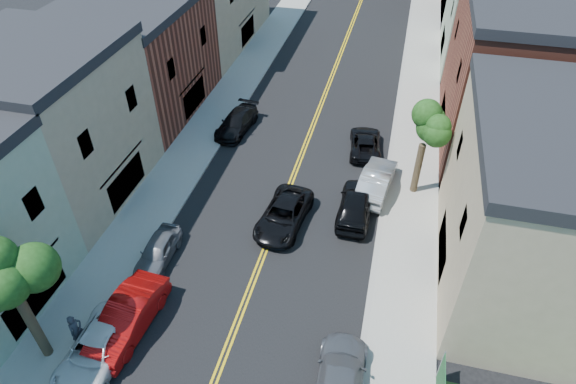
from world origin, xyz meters
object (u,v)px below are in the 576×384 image
Objects in this scene: dark_car_right_far at (365,143)px; black_suv_lane at (284,215)px; pedestrian_left at (76,330)px; black_car_left at (237,122)px; black_car_right at (356,204)px; red_sedan at (127,318)px; white_pickup at (96,350)px; grey_car_right at (340,381)px; grey_car_left at (158,251)px; silver_car_right at (376,181)px.

black_suv_lane is (-3.78, -8.86, 0.08)m from dark_car_right_far.
black_suv_lane is 2.78× the size of pedestrian_left.
black_car_right is (10.02, -7.40, 0.14)m from black_car_left.
red_sedan reaches higher than black_car_right.
black_suv_lane is (6.00, 10.76, 0.02)m from white_pickup.
black_car_left is 9.79m from dark_car_right_far.
black_car_left is 21.77m from grey_car_right.
red_sedan is 1.34× the size of grey_car_left.
red_sedan reaches higher than grey_car_left.
grey_car_right reaches higher than dark_car_right_far.
black_car_right is 0.97× the size of silver_car_right.
black_suv_lane is (6.00, 4.42, 0.06)m from grey_car_left.
grey_car_right is at bearing 5.26° from white_pickup.
black_suv_lane is at bearing -64.66° from grey_car_right.
grey_car_right is 1.04× the size of black_car_right.
red_sedan is 20.01m from dark_car_right_far.
black_car_right is at bearing 76.95° from silver_car_right.
grey_car_left is at bearing 101.50° from red_sedan.
black_suv_lane is at bearing 60.22° from white_pickup.
pedestrian_left reaches higher than black_suv_lane.
black_car_left is 1.06× the size of dark_car_right_far.
white_pickup is 0.99× the size of silver_car_right.
silver_car_right is 19.08m from pedestrian_left.
pedestrian_left is at bearing 156.16° from white_pickup.
black_car_right is at bearing 84.72° from dark_car_right_far.
silver_car_right reaches higher than grey_car_left.
silver_car_right is 1.12× the size of dark_car_right_far.
black_car_left is 12.45m from black_car_right.
dark_car_right_far is at bearing 62.86° from white_pickup.
black_suv_lane is at bearing 35.22° from grey_car_left.
pedestrian_left reaches higher than grey_car_left.
black_car_right is 1.08× the size of dark_car_right_far.
pedestrian_left is at bearing -102.76° from grey_car_left.
grey_car_right is (10.90, -18.84, 0.05)m from black_car_left.
red_sedan is 1.05× the size of black_car_right.
pedestrian_left reaches higher than white_pickup.
dark_car_right_far is 22.04m from pedestrian_left.
silver_car_right reaches higher than grey_car_right.
silver_car_right is at bearing 55.94° from red_sedan.
red_sedan reaches higher than white_pickup.
black_car_right reaches higher than silver_car_right.
grey_car_right is 11.48m from black_car_right.
dark_car_right_far is (-0.24, 7.05, -0.21)m from black_car_right.
black_suv_lane reaches higher than black_car_left.
black_car_right is at bearing -87.21° from grey_car_right.
red_sedan is 10.43m from black_suv_lane.
red_sedan is 1.03× the size of white_pickup.
grey_car_right is 10.81m from black_suv_lane.
black_car_left is 0.98× the size of black_car_right.
silver_car_right is (10.40, 13.34, -0.01)m from red_sedan.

